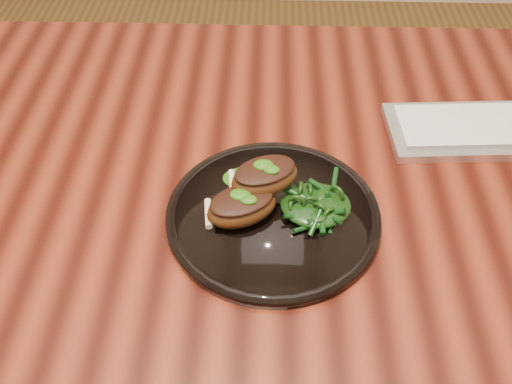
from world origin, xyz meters
TOP-DOWN VIEW (x-y plane):
  - desk at (0.00, 0.00)m, footprint 1.60×0.80m
  - plate at (-0.02, -0.14)m, footprint 0.30×0.30m
  - lamb_chop_front at (-0.06, -0.15)m, footprint 0.12×0.10m
  - lamb_chop_back at (-0.03, -0.11)m, footprint 0.11×0.10m
  - herb_smear at (-0.06, -0.08)m, footprint 0.07×0.05m
  - greens_heap at (0.04, -0.13)m, footprint 0.10×0.09m

SIDE VIEW (x-z plane):
  - desk at x=0.00m, z-range 0.29..1.04m
  - plate at x=-0.02m, z-range 0.75..0.77m
  - herb_smear at x=-0.06m, z-range 0.77..0.77m
  - greens_heap at x=0.04m, z-range 0.77..0.80m
  - lamb_chop_front at x=-0.06m, z-range 0.77..0.81m
  - lamb_chop_back at x=-0.03m, z-range 0.78..0.83m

